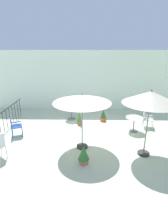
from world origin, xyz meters
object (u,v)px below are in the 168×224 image
at_px(potted_plant_0, 79,118).
at_px(potted_plant_1, 84,154).
at_px(patio_chair_1, 146,117).
at_px(patio_umbrella_1, 82,99).
at_px(patio_umbrella_0, 151,98).
at_px(patio_chair_2, 14,125).
at_px(cafe_table_1, 72,110).
at_px(potted_plant_2, 103,116).
at_px(cafe_table_0, 134,122).

distance_m(potted_plant_0, potted_plant_1, 3.30).
bearing_deg(patio_chair_1, patio_umbrella_1, -146.94).
distance_m(patio_umbrella_0, patio_chair_2, 5.81).
relative_size(cafe_table_1, patio_chair_1, 0.91).
distance_m(patio_umbrella_0, patio_chair_1, 3.13).
bearing_deg(potted_plant_0, potted_plant_2, 23.15).
bearing_deg(potted_plant_0, cafe_table_1, 119.82).
bearing_deg(cafe_table_1, potted_plant_2, -8.92).
xyz_separation_m(cafe_table_0, patio_chair_2, (-5.48, -0.58, 0.03)).
bearing_deg(patio_chair_1, patio_umbrella_0, -108.59).
bearing_deg(potted_plant_2, patio_umbrella_0, -68.84).
height_order(patio_chair_2, potted_plant_2, patio_chair_2).
height_order(patio_umbrella_1, potted_plant_0, patio_umbrella_1).
height_order(cafe_table_0, potted_plant_2, cafe_table_0).
height_order(patio_chair_1, potted_plant_1, patio_chair_1).
bearing_deg(potted_plant_2, potted_plant_1, -104.48).
relative_size(patio_umbrella_0, potted_plant_2, 3.69).
bearing_deg(potted_plant_2, patio_umbrella_1, -111.13).
relative_size(cafe_table_1, potted_plant_1, 1.19).
xyz_separation_m(patio_chair_2, potted_plant_1, (3.15, -2.02, -0.15)).
xyz_separation_m(patio_umbrella_0, cafe_table_0, (0.10, 1.99, -1.69)).
height_order(cafe_table_0, patio_chair_2, patio_chair_2).
height_order(patio_umbrella_1, patio_chair_1, patio_umbrella_1).
distance_m(patio_chair_1, potted_plant_1, 4.39).
bearing_deg(potted_plant_0, patio_umbrella_0, -46.60).
distance_m(patio_chair_1, potted_plant_2, 2.22).
bearing_deg(cafe_table_0, patio_chair_2, -173.96).
distance_m(patio_umbrella_0, potted_plant_0, 4.10).
relative_size(cafe_table_0, patio_chair_1, 0.86).
distance_m(patio_chair_2, potted_plant_1, 3.74).
distance_m(potted_plant_0, potted_plant_2, 1.40).
bearing_deg(potted_plant_1, patio_umbrella_1, 94.31).
bearing_deg(cafe_table_0, patio_umbrella_0, -92.87).
relative_size(patio_umbrella_1, patio_chair_2, 2.47).
bearing_deg(potted_plant_0, patio_umbrella_1, -84.53).
xyz_separation_m(patio_chair_1, potted_plant_0, (-3.38, 0.16, -0.12)).
relative_size(patio_umbrella_0, potted_plant_0, 3.13).
relative_size(patio_umbrella_0, cafe_table_1, 2.98).
height_order(patio_umbrella_0, potted_plant_1, patio_umbrella_0).
xyz_separation_m(patio_umbrella_1, patio_chair_1, (3.16, 2.06, -1.48)).
bearing_deg(patio_chair_1, potted_plant_0, 177.27).
height_order(potted_plant_1, potted_plant_2, potted_plant_1).
height_order(cafe_table_0, cafe_table_1, cafe_table_1).
height_order(patio_umbrella_0, patio_umbrella_1, patio_umbrella_0).
distance_m(cafe_table_1, patio_chair_2, 3.17).
xyz_separation_m(patio_umbrella_0, cafe_table_1, (-3.00, 3.50, -1.67)).
xyz_separation_m(cafe_table_1, potted_plant_2, (1.75, -0.28, -0.19)).
distance_m(cafe_table_1, potted_plant_0, 0.96).
bearing_deg(potted_plant_2, cafe_table_1, 171.08).
relative_size(potted_plant_1, potted_plant_2, 1.04).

